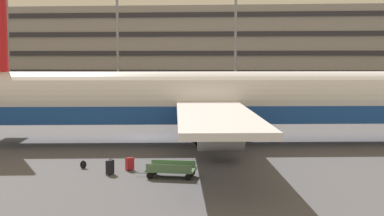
# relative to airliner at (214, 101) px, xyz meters

# --- Properties ---
(ground_plane) EXTENTS (600.00, 600.00, 0.00)m
(ground_plane) POSITION_rel_airliner_xyz_m (-5.43, 2.01, -3.23)
(ground_plane) COLOR #4C4C51
(terminal_structure) EXTENTS (144.58, 20.51, 14.24)m
(terminal_structure) POSITION_rel_airliner_xyz_m (-5.43, 49.54, 3.89)
(terminal_structure) COLOR gray
(terminal_structure) RESTS_ON ground_plane
(airliner) EXTENTS (43.80, 35.53, 11.39)m
(airliner) POSITION_rel_airliner_xyz_m (0.00, 0.00, 0.00)
(airliner) COLOR silver
(airliner) RESTS_ON ground_plane
(light_mast_left) EXTENTS (1.80, 0.50, 18.89)m
(light_mast_left) POSITION_rel_airliner_xyz_m (-30.82, 33.04, 7.86)
(light_mast_left) COLOR gray
(light_mast_left) RESTS_ON ground_plane
(light_mast_center_left) EXTENTS (1.80, 0.50, 22.71)m
(light_mast_center_left) POSITION_rel_airliner_xyz_m (-15.04, 33.04, 9.83)
(light_mast_center_left) COLOR gray
(light_mast_center_left) RESTS_ON ground_plane
(light_mast_center_right) EXTENTS (1.80, 0.50, 21.45)m
(light_mast_center_right) POSITION_rel_airliner_xyz_m (1.30, 33.04, 9.18)
(light_mast_center_right) COLOR gray
(light_mast_center_right) RESTS_ON ground_plane
(suitcase_silver) EXTENTS (0.51, 0.50, 0.88)m
(suitcase_silver) POSITION_rel_airliner_xyz_m (-4.32, -10.07, -2.83)
(suitcase_silver) COLOR #B21E23
(suitcase_silver) RESTS_ON ground_plane
(suitcase_large) EXTENTS (0.41, 0.53, 0.90)m
(suitcase_large) POSITION_rel_airliner_xyz_m (-5.17, -11.27, -2.80)
(suitcase_large) COLOR black
(suitcase_large) RESTS_ON ground_plane
(backpack_laid_flat) EXTENTS (0.41, 0.31, 0.52)m
(backpack_laid_flat) POSITION_rel_airliner_xyz_m (-7.13, -9.80, -3.00)
(backpack_laid_flat) COLOR black
(backpack_laid_flat) RESTS_ON ground_plane
(baggage_cart) EXTENTS (3.34, 1.49, 0.82)m
(baggage_cart) POSITION_rel_airliner_xyz_m (-1.73, -11.62, -2.80)
(baggage_cart) COLOR #4C724C
(baggage_cart) RESTS_ON ground_plane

